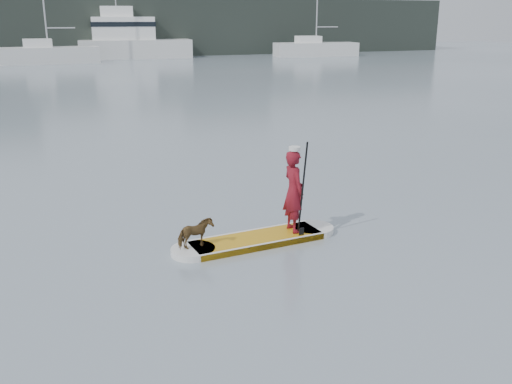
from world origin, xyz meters
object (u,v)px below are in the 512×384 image
object	(u,v)px
paddler	(294,191)
motor_yacht_a	(130,39)
paddleboard	(256,240)
sailboat_f	(315,48)
dog	(195,234)
sailboat_d	(48,53)

from	to	relation	value
paddler	motor_yacht_a	size ratio (longest dim) A/B	0.14
paddleboard	sailboat_f	distance (m)	53.27
paddleboard	motor_yacht_a	size ratio (longest dim) A/B	0.29
dog	paddler	bearing A→B (deg)	-99.14
paddler	dog	world-z (taller)	paddler
paddleboard	paddler	world-z (taller)	paddler
sailboat_f	motor_yacht_a	world-z (taller)	sailboat_f
sailboat_f	paddler	bearing A→B (deg)	-110.05
paddler	paddleboard	bearing A→B (deg)	92.11
sailboat_f	motor_yacht_a	bearing A→B (deg)	175.10
paddleboard	sailboat_f	bearing A→B (deg)	57.43
paddler	motor_yacht_a	distance (m)	51.32
dog	sailboat_d	bearing A→B (deg)	-12.64
paddler	sailboat_f	bearing A→B (deg)	-29.74
dog	sailboat_f	size ratio (longest dim) A/B	0.05
paddleboard	motor_yacht_a	xyz separation A→B (m)	(6.26, 51.08, 1.82)
sailboat_d	motor_yacht_a	bearing A→B (deg)	27.20
sailboat_d	sailboat_f	world-z (taller)	sailboat_f
dog	motor_yacht_a	bearing A→B (deg)	-21.77
paddleboard	motor_yacht_a	distance (m)	51.49
motor_yacht_a	sailboat_d	bearing A→B (deg)	-146.30
paddler	sailboat_f	world-z (taller)	sailboat_f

